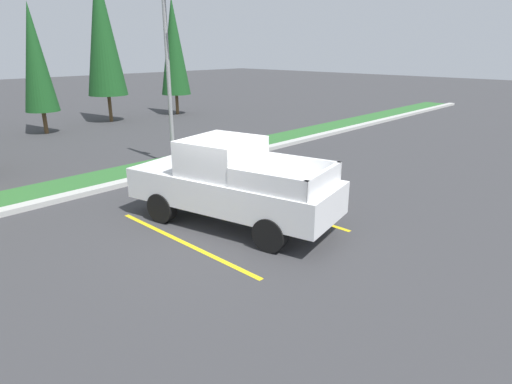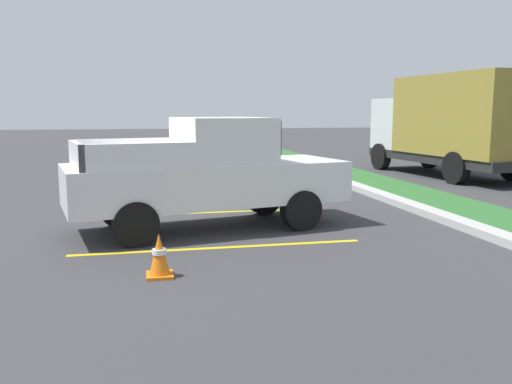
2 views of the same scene
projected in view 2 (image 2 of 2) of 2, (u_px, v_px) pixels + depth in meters
The scene contains 8 objects.
ground_plane at pixel (195, 224), 10.56m from camera, with size 120.00×120.00×0.00m, color #38383A.
parking_line_near at pixel (200, 213), 11.72m from camera, with size 0.12×4.80×0.01m, color yellow.
parking_line_far at pixel (220, 248), 8.72m from camera, with size 0.12×4.80×0.01m, color yellow.
curb_strip at pixel (425, 211), 11.58m from camera, with size 56.00×0.40×0.15m, color #B2B2AD.
grass_median at pixel (470, 211), 11.81m from camera, with size 56.00×1.80×0.06m, color #2D662D.
pickup_truck_main at pixel (210, 174), 10.08m from camera, with size 2.92×5.50×2.10m.
cargo_truck_distant at pixel (453, 122), 18.03m from camera, with size 7.00×3.08×3.40m.
traffic_cone at pixel (159, 256), 7.16m from camera, with size 0.36×0.36×0.60m.
Camera 2 is at (10.38, -0.96, 2.21)m, focal length 37.38 mm.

